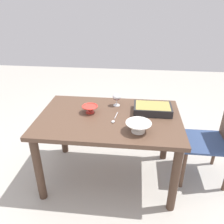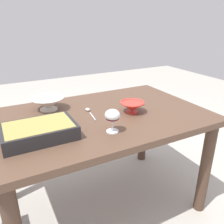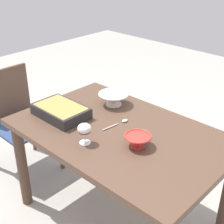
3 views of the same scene
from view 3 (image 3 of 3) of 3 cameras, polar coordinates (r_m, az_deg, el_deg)
name	(u,v)px [view 3 (image 3 of 3)]	position (r m, az deg, el deg)	size (l,w,h in m)	color
ground_plane	(118,216)	(2.48, 1.12, -17.81)	(8.00, 8.00, 0.00)	#B2ADA3
dining_table	(119,145)	(2.09, 1.28, -5.84)	(1.35, 0.87, 0.73)	brown
chair	(17,117)	(2.81, -16.29, -0.89)	(0.46, 0.44, 0.87)	#334772
wine_glass	(84,130)	(1.86, -4.86, -3.15)	(0.08, 0.08, 0.13)	white
casserole_dish	(61,111)	(2.20, -8.99, 0.24)	(0.36, 0.24, 0.07)	#262628
mixing_bowl	(114,98)	(2.32, 0.28, 2.42)	(0.22, 0.22, 0.09)	white
small_bowl	(138,140)	(1.86, 4.55, -4.93)	(0.16, 0.16, 0.07)	red
serving_spoon	(121,122)	(2.10, 1.52, -1.85)	(0.05, 0.21, 0.01)	silver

